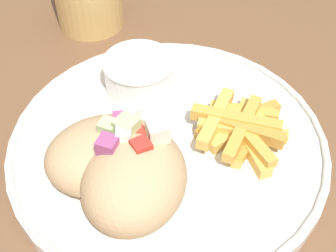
{
  "coord_description": "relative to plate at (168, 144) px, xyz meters",
  "views": [
    {
      "loc": [
        -0.19,
        -0.25,
        1.05
      ],
      "look_at": [
        0.02,
        -0.05,
        0.74
      ],
      "focal_mm": 50.0,
      "sensor_mm": 36.0,
      "label": 1
    }
  ],
  "objects": [
    {
      "name": "plate",
      "position": [
        0.0,
        0.0,
        0.0
      ],
      "size": [
        0.3,
        0.3,
        0.02
      ],
      "color": "white",
      "rests_on": "table"
    },
    {
      "name": "table",
      "position": [
        -0.02,
        0.05,
        -0.07
      ],
      "size": [
        1.36,
        1.36,
        0.71
      ],
      "color": "brown",
      "rests_on": "ground_plane"
    },
    {
      "name": "fries_pile",
      "position": [
        0.05,
        -0.04,
        0.01
      ],
      "size": [
        0.1,
        0.1,
        0.02
      ],
      "color": "gold",
      "rests_on": "plate"
    },
    {
      "name": "pita_sandwich_near",
      "position": [
        -0.07,
        -0.03,
        0.04
      ],
      "size": [
        0.13,
        0.13,
        0.07
      ],
      "rotation": [
        0.0,
        0.0,
        0.57
      ],
      "color": "tan",
      "rests_on": "plate"
    },
    {
      "name": "sauce_ramekin",
      "position": [
        0.03,
        0.08,
        0.02
      ],
      "size": [
        0.07,
        0.07,
        0.04
      ],
      "color": "white",
      "rests_on": "plate"
    },
    {
      "name": "pita_sandwich_far",
      "position": [
        -0.06,
        0.01,
        0.03
      ],
      "size": [
        0.13,
        0.12,
        0.06
      ],
      "rotation": [
        0.0,
        0.0,
        -0.51
      ],
      "color": "tan",
      "rests_on": "plate"
    }
  ]
}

